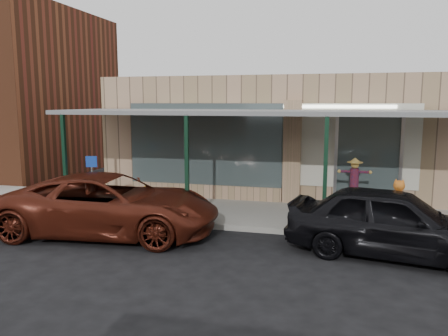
% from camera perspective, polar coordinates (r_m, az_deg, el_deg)
% --- Properties ---
extents(ground, '(120.00, 120.00, 0.00)m').
position_cam_1_polar(ground, '(9.57, 1.37, -11.80)').
color(ground, black).
rests_on(ground, ground).
extents(sidewalk, '(40.00, 3.20, 0.15)m').
position_cam_1_polar(sidewalk, '(12.93, 4.96, -6.05)').
color(sidewalk, gray).
rests_on(sidewalk, ground).
extents(storefront, '(12.00, 6.25, 4.20)m').
position_cam_1_polar(storefront, '(17.07, 7.55, 4.35)').
color(storefront, tan).
rests_on(storefront, ground).
extents(awning, '(12.00, 3.00, 3.04)m').
position_cam_1_polar(awning, '(12.47, 5.11, 7.07)').
color(awning, slate).
rests_on(awning, ground).
extents(block_buildings_near, '(61.00, 8.00, 8.00)m').
position_cam_1_polar(block_buildings_near, '(17.95, 14.52, 9.70)').
color(block_buildings_near, brown).
rests_on(block_buildings_near, ground).
extents(barrel_scarecrow, '(0.97, 0.66, 1.60)m').
position_cam_1_polar(barrel_scarecrow, '(13.32, 16.58, -3.22)').
color(barrel_scarecrow, '#543021').
rests_on(barrel_scarecrow, sidewalk).
extents(barrel_pumpkin, '(0.76, 0.76, 0.71)m').
position_cam_1_polar(barrel_pumpkin, '(13.54, -10.19, -4.06)').
color(barrel_pumpkin, '#543021').
rests_on(barrel_pumpkin, sidewalk).
extents(handicap_sign, '(0.32, 0.11, 1.60)m').
position_cam_1_polar(handicap_sign, '(13.61, -16.86, -0.88)').
color(handicap_sign, gray).
rests_on(handicap_sign, sidewalk).
extents(parked_sedan, '(4.75, 2.60, 1.57)m').
position_cam_1_polar(parked_sedan, '(10.20, 21.12, -6.58)').
color(parked_sedan, black).
rests_on(parked_sedan, ground).
extents(car_maroon, '(5.75, 3.09, 1.53)m').
position_cam_1_polar(car_maroon, '(11.47, -14.70, -4.63)').
color(car_maroon, '#521B10').
rests_on(car_maroon, ground).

